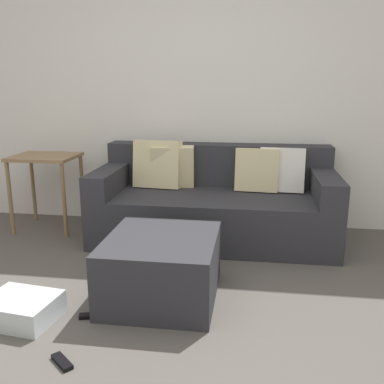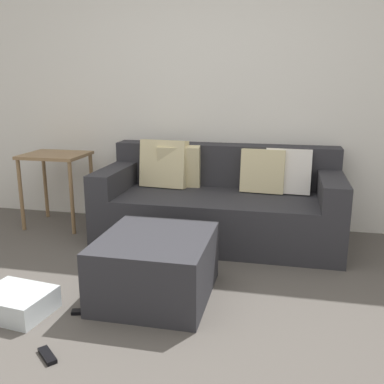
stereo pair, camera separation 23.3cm
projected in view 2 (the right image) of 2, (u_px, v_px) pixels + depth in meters
ground_plane at (134, 341)px, 2.38m from camera, size 7.29×7.29×0.00m
wall_back at (208, 82)px, 4.13m from camera, size 5.61×0.10×2.76m
couch_sectional at (220, 202)px, 3.91m from camera, size 2.10×0.95×0.87m
ottoman at (156, 266)px, 2.85m from camera, size 0.71×0.78×0.41m
storage_bin at (16, 302)px, 2.65m from camera, size 0.45×0.38×0.14m
side_table at (56, 166)px, 4.18m from camera, size 0.58×0.49×0.72m
remote_near_ottoman at (47, 355)px, 2.23m from camera, size 0.15×0.14×0.02m
remote_by_storage_bin at (88, 312)px, 2.66m from camera, size 0.21×0.10×0.02m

